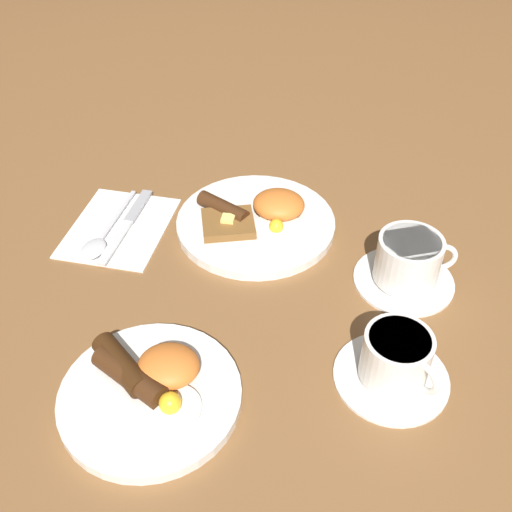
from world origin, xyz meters
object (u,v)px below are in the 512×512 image
Objects in this scene: breakfast_plate_near at (257,220)px; spoon at (98,242)px; knife at (129,221)px; teacup_far at (395,362)px; teacup_near at (408,263)px; breakfast_plate_far at (150,388)px.

breakfast_plate_near is 0.25m from spoon.
teacup_far is at bearing 64.03° from knife.
teacup_far is 0.48m from knife.
teacup_near is 0.44m from knife.
breakfast_plate_far reaches higher than knife.
breakfast_plate_far is 0.40m from teacup_near.
teacup_far is at bearing 72.45° from spoon.
breakfast_plate_near is 0.35m from breakfast_plate_far.
knife is (0.21, 0.03, -0.01)m from breakfast_plate_near.
breakfast_plate_far is at bearing 39.36° from teacup_near.
breakfast_plate_far is 0.30m from spoon.
teacup_near reaches higher than breakfast_plate_far.
breakfast_plate_near is 1.38× the size of spoon.
knife is at bearing -30.19° from teacup_far.
breakfast_plate_near is 0.21m from knife.
teacup_far is 0.78× the size of spoon.
breakfast_plate_near reaches higher than spoon.
breakfast_plate_near is at bearing 101.94° from knife.
teacup_far is at bearing 83.83° from teacup_near.
teacup_near is at bearing 158.32° from breakfast_plate_near.
teacup_near is at bearing 85.91° from knife.
teacup_near is 0.79× the size of spoon.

